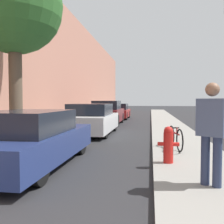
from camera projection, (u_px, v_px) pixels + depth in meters
The scene contains 12 objects.
ground_plane at pixel (120, 126), 15.59m from camera, with size 120.00×120.00×0.00m, color #28282B.
sidewalk_left at pixel (75, 124), 16.02m from camera, with size 2.00×52.00×0.12m.
sidewalk_right at pixel (169, 126), 15.15m from camera, with size 2.00×52.00×0.12m.
building_facade_left at pixel (53, 62), 16.05m from camera, with size 0.70×52.00×7.93m.
parked_car_navy at pixel (30, 139), 6.08m from camera, with size 1.86×4.50×1.32m.
parked_car_white at pixel (91, 120), 11.76m from camera, with size 1.92×4.33×1.41m.
parked_car_maroon at pixel (107, 113), 16.82m from camera, with size 1.82×4.16×1.54m.
parked_car_red at pixel (118, 112), 21.77m from camera, with size 1.77×4.13×1.30m.
street_tree_near at pixel (14, 7), 8.35m from camera, with size 3.16×3.16×6.14m.
fire_hydrant at pixel (168, 144), 5.86m from camera, with size 0.49×0.23×0.84m.
pedestrian at pixel (212, 128), 4.24m from camera, with size 0.52×0.46×1.73m.
bicycle at pixel (175, 138), 7.56m from camera, with size 0.44×1.57×0.65m.
Camera 1 is at (1.84, 0.56, 1.55)m, focal length 40.86 mm.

